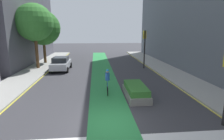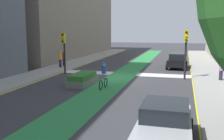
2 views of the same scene
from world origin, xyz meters
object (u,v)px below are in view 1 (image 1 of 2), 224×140
object	(u,v)px
traffic_signal_far_right	(144,42)
cyclist_in_lane	(107,81)
street_tree_far	(43,28)
median_planter	(136,91)
car_silver_left_far	(61,63)
street_tree_near	(34,22)

from	to	relation	value
traffic_signal_far_right	cyclist_in_lane	xyz separation A→B (m)	(-5.07, -8.97, -2.20)
street_tree_far	median_planter	size ratio (longest dim) A/B	2.13
traffic_signal_far_right	car_silver_left_far	size ratio (longest dim) A/B	1.08
traffic_signal_far_right	street_tree_near	xyz separation A→B (m)	(-12.80, 0.54, 2.27)
cyclist_in_lane	street_tree_near	world-z (taller)	street_tree_near
cyclist_in_lane	median_planter	size ratio (longest dim) A/B	0.56
traffic_signal_far_right	street_tree_far	xyz separation A→B (m)	(-12.89, 4.21, 1.71)
car_silver_left_far	median_planter	size ratio (longest dim) A/B	1.27
traffic_signal_far_right	street_tree_far	distance (m)	13.67
car_silver_left_far	traffic_signal_far_right	bearing A→B (deg)	2.36
street_tree_far	median_planter	bearing A→B (deg)	-55.19
cyclist_in_lane	street_tree_near	distance (m)	13.04
traffic_signal_far_right	car_silver_left_far	world-z (taller)	traffic_signal_far_right
median_planter	car_silver_left_far	bearing A→B (deg)	125.74
street_tree_far	street_tree_near	bearing A→B (deg)	-88.56
traffic_signal_far_right	street_tree_far	world-z (taller)	street_tree_far
street_tree_near	street_tree_far	xyz separation A→B (m)	(-0.09, 3.68, -0.56)
street_tree_near	street_tree_far	size ratio (longest dim) A/B	1.05
car_silver_left_far	cyclist_in_lane	distance (m)	9.83
car_silver_left_far	street_tree_far	world-z (taller)	street_tree_far
cyclist_in_lane	street_tree_near	xyz separation A→B (m)	(-7.73, 9.51, 4.47)
street_tree_near	cyclist_in_lane	bearing A→B (deg)	-50.91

